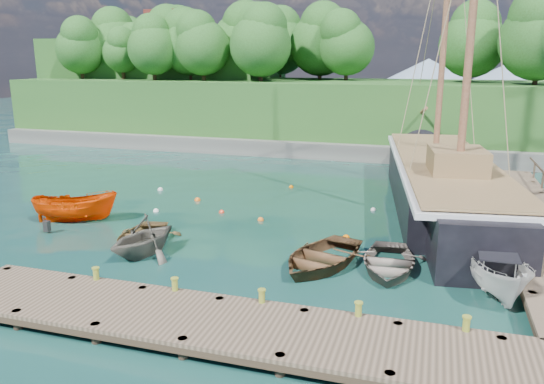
{
  "coord_description": "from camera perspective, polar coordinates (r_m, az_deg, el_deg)",
  "views": [
    {
      "loc": [
        6.78,
        -19.5,
        7.98
      ],
      "look_at": [
        -0.23,
        3.17,
        2.0
      ],
      "focal_mm": 35.0,
      "sensor_mm": 36.0,
      "label": 1
    }
  ],
  "objects": [
    {
      "name": "ground",
      "position": [
        22.13,
        -1.88,
        -7.0
      ],
      "size": [
        160.0,
        160.0,
        0.0
      ],
      "primitive_type": "plane",
      "color": "#163A2D",
      "rests_on": "ground"
    },
    {
      "name": "dock_near",
      "position": [
        15.77,
        -2.74,
        -14.45
      ],
      "size": [
        20.0,
        3.2,
        1.1
      ],
      "color": "#4A3C2F",
      "rests_on": "ground"
    },
    {
      "name": "dock_east",
      "position": [
        27.95,
        26.22,
        -3.01
      ],
      "size": [
        3.2,
        24.0,
        1.1
      ],
      "color": "#4A3C2F",
      "rests_on": "ground"
    },
    {
      "name": "bollard_0",
      "position": [
        19.68,
        -18.22,
        -10.53
      ],
      "size": [
        0.26,
        0.26,
        0.45
      ],
      "primitive_type": "cylinder",
      "color": "olive",
      "rests_on": "ground"
    },
    {
      "name": "bollard_1",
      "position": [
        18.21,
        -10.3,
        -12.09
      ],
      "size": [
        0.26,
        0.26,
        0.45
      ],
      "primitive_type": "cylinder",
      "color": "olive",
      "rests_on": "ground"
    },
    {
      "name": "bollard_2",
      "position": [
        17.14,
        -1.09,
        -13.6
      ],
      "size": [
        0.26,
        0.26,
        0.45
      ],
      "primitive_type": "cylinder",
      "color": "olive",
      "rests_on": "ground"
    },
    {
      "name": "bollard_3",
      "position": [
        16.56,
        9.17,
        -14.86
      ],
      "size": [
        0.26,
        0.26,
        0.45
      ],
      "primitive_type": "cylinder",
      "color": "olive",
      "rests_on": "ground"
    },
    {
      "name": "bollard_4",
      "position": [
        16.51,
        19.93,
        -15.69
      ],
      "size": [
        0.26,
        0.26,
        0.45
      ],
      "primitive_type": "cylinder",
      "color": "olive",
      "rests_on": "ground"
    },
    {
      "name": "rowboat_0",
      "position": [
        24.33,
        -13.92,
        -5.44
      ],
      "size": [
        3.58,
        4.54,
        0.85
      ],
      "primitive_type": "imported",
      "rotation": [
        0.0,
        0.0,
        0.17
      ],
      "color": "brown",
      "rests_on": "ground"
    },
    {
      "name": "rowboat_1",
      "position": [
        23.02,
        -13.61,
        -6.55
      ],
      "size": [
        3.79,
        4.13,
        1.84
      ],
      "primitive_type": "imported",
      "rotation": [
        0.0,
        0.0,
        -0.25
      ],
      "color": "#59554B",
      "rests_on": "ground"
    },
    {
      "name": "rowboat_2",
      "position": [
        21.33,
        5.26,
        -7.89
      ],
      "size": [
        4.67,
        5.59,
        0.99
      ],
      "primitive_type": "imported",
      "rotation": [
        0.0,
        0.0,
        -0.29
      ],
      "color": "#4E331E",
      "rests_on": "ground"
    },
    {
      "name": "rowboat_3",
      "position": [
        21.31,
        12.33,
        -8.19
      ],
      "size": [
        3.28,
        4.43,
        0.88
      ],
      "primitive_type": "imported",
      "rotation": [
        0.0,
        0.0,
        0.06
      ],
      "color": "#70655B",
      "rests_on": "ground"
    },
    {
      "name": "motorboat_orange",
      "position": [
        28.57,
        -20.28,
        -2.98
      ],
      "size": [
        4.49,
        3.06,
        1.63
      ],
      "primitive_type": "imported",
      "rotation": [
        0.0,
        0.0,
        1.96
      ],
      "color": "#DD3E00",
      "rests_on": "ground"
    },
    {
      "name": "cabin_boat_white",
      "position": [
        20.51,
        22.79,
        -9.92
      ],
      "size": [
        2.59,
        4.75,
        1.74
      ],
      "primitive_type": "imported",
      "rotation": [
        0.0,
        0.0,
        0.21
      ],
      "color": "silver",
      "rests_on": "ground"
    },
    {
      "name": "schooner",
      "position": [
        30.45,
        17.96,
        0.47
      ],
      "size": [
        7.83,
        27.98,
        20.63
      ],
      "rotation": [
        0.0,
        0.0,
        0.14
      ],
      "color": "black",
      "rests_on": "ground"
    },
    {
      "name": "mooring_buoy_0",
      "position": [
        29.17,
        -12.37,
        -2.07
      ],
      "size": [
        0.31,
        0.31,
        0.31
      ],
      "primitive_type": "sphere",
      "color": "white",
      "rests_on": "ground"
    },
    {
      "name": "mooring_buoy_1",
      "position": [
        28.4,
        -5.44,
        -2.24
      ],
      "size": [
        0.3,
        0.3,
        0.3
      ],
      "primitive_type": "sphere",
      "color": "red",
      "rests_on": "ground"
    },
    {
      "name": "mooring_buoy_2",
      "position": [
        26.95,
        -1.22,
        -3.08
      ],
      "size": [
        0.31,
        0.31,
        0.31
      ],
      "primitive_type": "sphere",
      "color": "orange",
      "rests_on": "ground"
    },
    {
      "name": "mooring_buoy_3",
      "position": [
        29.22,
        10.84,
        -1.96
      ],
      "size": [
        0.29,
        0.29,
        0.29
      ],
      "primitive_type": "sphere",
      "color": "white",
      "rests_on": "ground"
    },
    {
      "name": "mooring_buoy_4",
      "position": [
        30.97,
        -8.02,
        -0.93
      ],
      "size": [
        0.35,
        0.35,
        0.35
      ],
      "primitive_type": "sphere",
      "color": "orange",
      "rests_on": "ground"
    },
    {
      "name": "mooring_buoy_5",
      "position": [
        33.82,
        2.08,
        0.49
      ],
      "size": [
        0.28,
        0.28,
        0.28
      ],
      "primitive_type": "sphere",
      "color": "#D76500",
      "rests_on": "ground"
    },
    {
      "name": "mooring_buoy_6",
      "position": [
        33.81,
        -11.92,
        0.18
      ],
      "size": [
        0.34,
        0.34,
        0.34
      ],
      "primitive_type": "sphere",
      "color": "silver",
      "rests_on": "ground"
    },
    {
      "name": "mooring_buoy_7",
      "position": [
        24.5,
        7.97,
        -5.01
      ],
      "size": [
        0.35,
        0.35,
        0.35
      ],
      "primitive_type": "sphere",
      "color": "#FA7000",
      "rests_on": "ground"
    },
    {
      "name": "headland",
      "position": [
        54.58,
        -4.03,
        11.54
      ],
      "size": [
        51.0,
        19.31,
        12.9
      ],
      "color": "#474744",
      "rests_on": "ground"
    },
    {
      "name": "distant_ridge",
      "position": [
        89.61,
        15.9,
        11.29
      ],
      "size": [
        117.0,
        40.0,
        10.0
      ],
      "color": "#728CA5",
      "rests_on": "ground"
    }
  ]
}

